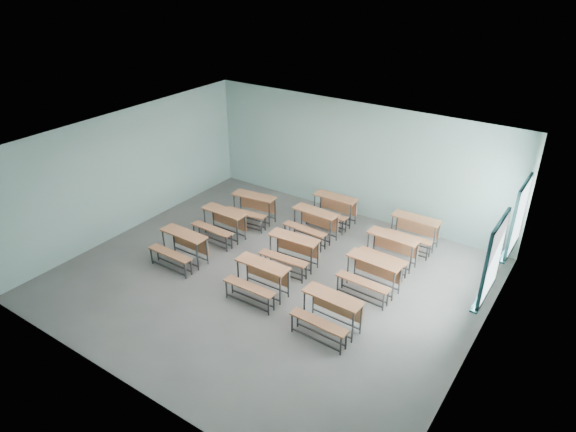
% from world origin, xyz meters
% --- Properties ---
extents(room, '(9.04, 8.04, 3.24)m').
position_xyz_m(room, '(0.08, 0.03, 1.60)').
color(room, slate).
rests_on(room, ground).
extents(desk_unit_r0c0, '(1.22, 0.83, 0.76)m').
position_xyz_m(desk_unit_r0c0, '(-2.14, -0.62, 0.51)').
color(desk_unit_r0c0, '#A15E3A').
rests_on(desk_unit_r0c0, ground).
extents(desk_unit_r0c1, '(1.22, 0.83, 0.76)m').
position_xyz_m(desk_unit_r0c1, '(0.20, -0.63, 0.51)').
color(desk_unit_r0c1, '#A15E3A').
rests_on(desk_unit_r0c1, ground).
extents(desk_unit_r0c2, '(1.24, 0.86, 0.76)m').
position_xyz_m(desk_unit_r0c2, '(2.01, -0.81, 0.51)').
color(desk_unit_r0c2, '#A15E3A').
rests_on(desk_unit_r0c2, ground).
extents(desk_unit_r1c0, '(1.22, 0.83, 0.76)m').
position_xyz_m(desk_unit_r1c0, '(-2.11, 0.81, 0.51)').
color(desk_unit_r1c0, '#A15E3A').
rests_on(desk_unit_r1c0, ground).
extents(desk_unit_r1c1, '(1.25, 0.88, 0.76)m').
position_xyz_m(desk_unit_r1c1, '(0.13, 0.68, 0.51)').
color(desk_unit_r1c1, '#A15E3A').
rests_on(desk_unit_r1c1, ground).
extents(desk_unit_r1c2, '(1.24, 0.86, 0.76)m').
position_xyz_m(desk_unit_r1c2, '(2.11, 0.85, 0.51)').
color(desk_unit_r1c2, '#A15E3A').
rests_on(desk_unit_r1c2, ground).
extents(desk_unit_r2c0, '(1.29, 0.95, 0.76)m').
position_xyz_m(desk_unit_r2c0, '(-2.01, 1.97, 0.51)').
color(desk_unit_r2c0, '#A15E3A').
rests_on(desk_unit_r2c0, ground).
extents(desk_unit_r2c1, '(1.25, 0.87, 0.76)m').
position_xyz_m(desk_unit_r2c1, '(-0.15, 2.12, 0.51)').
color(desk_unit_r2c1, '#A15E3A').
rests_on(desk_unit_r2c1, ground).
extents(desk_unit_r2c2, '(1.24, 0.86, 0.76)m').
position_xyz_m(desk_unit_r2c2, '(2.02, 2.04, 0.51)').
color(desk_unit_r2c2, '#A15E3A').
rests_on(desk_unit_r2c2, ground).
extents(desk_unit_r3c1, '(1.21, 0.82, 0.76)m').
position_xyz_m(desk_unit_r3c1, '(-0.15, 3.15, 0.51)').
color(desk_unit_r3c1, '#A15E3A').
rests_on(desk_unit_r3c1, ground).
extents(desk_unit_r3c2, '(1.21, 0.82, 0.76)m').
position_xyz_m(desk_unit_r3c2, '(2.13, 3.20, 0.51)').
color(desk_unit_r3c2, '#A15E3A').
rests_on(desk_unit_r3c2, ground).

